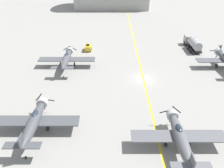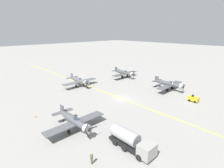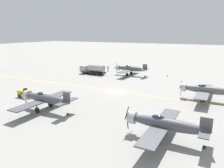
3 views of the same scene
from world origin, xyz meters
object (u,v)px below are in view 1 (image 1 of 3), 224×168
fuel_tanker (192,43)px  airplane_near_left (33,121)px  ground_crew_walking (220,47)px  tow_tractor (87,48)px  airplane_near_center (179,136)px  airplane_mid_left (66,59)px

fuel_tanker → airplane_near_left: bearing=-135.9°
fuel_tanker → ground_crew_walking: bearing=-14.9°
tow_tractor → ground_crew_walking: (33.03, -0.51, 0.20)m
airplane_near_center → tow_tractor: 34.85m
airplane_near_center → airplane_mid_left: bearing=114.0°
airplane_mid_left → airplane_near_center: 28.91m
tow_tractor → ground_crew_walking: bearing=-0.9°
airplane_near_left → ground_crew_walking: airplane_near_left is taller
ground_crew_walking → airplane_mid_left: bearing=-166.8°
fuel_tanker → ground_crew_walking: (6.50, -1.73, -0.51)m
airplane_mid_left → ground_crew_walking: airplane_mid_left is taller
fuel_tanker → tow_tractor: 26.57m
airplane_near_left → airplane_mid_left: same height
airplane_near_center → airplane_near_left: bearing=156.7°
airplane_near_left → tow_tractor: airplane_near_left is taller
airplane_near_left → ground_crew_walking: 47.03m
airplane_mid_left → tow_tractor: airplane_mid_left is taller
fuel_tanker → tow_tractor: size_ratio=3.08×
tow_tractor → ground_crew_walking: ground_crew_walking is taller
airplane_near_left → airplane_near_center: 19.16m
airplane_near_center → ground_crew_walking: bearing=44.5°
airplane_near_center → tow_tractor: size_ratio=4.62×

